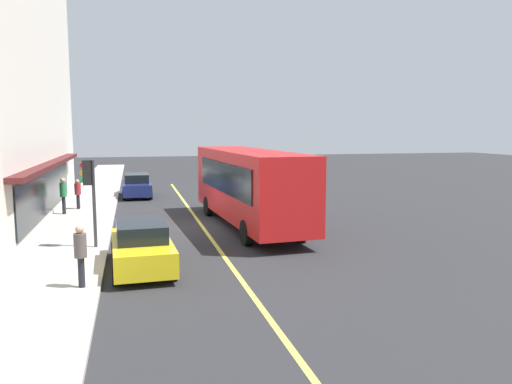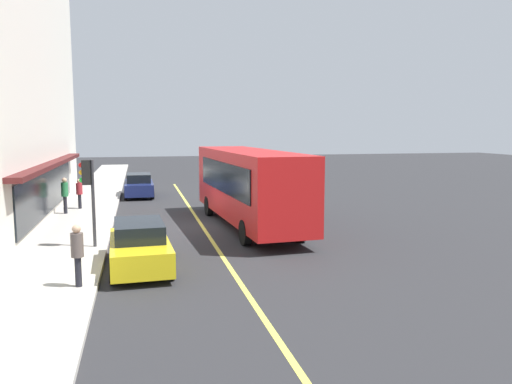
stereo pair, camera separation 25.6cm
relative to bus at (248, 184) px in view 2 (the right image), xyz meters
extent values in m
plane|color=#28282B|center=(0.77, 2.05, -1.99)|extent=(120.00, 120.00, 0.00)
cube|color=#B2ADA3|center=(0.77, 7.58, -1.91)|extent=(80.00, 3.07, 0.15)
cube|color=#D8D14C|center=(0.77, 2.05, -1.98)|extent=(36.00, 0.16, 0.01)
cube|color=#4C1919|center=(3.57, 8.87, 0.81)|extent=(16.55, 0.70, 0.20)
cube|color=black|center=(3.57, 9.09, -0.49)|extent=(14.19, 0.08, 2.00)
cube|color=red|center=(-0.04, 0.00, 0.01)|extent=(11.14, 3.19, 3.00)
cube|color=black|center=(5.40, 0.34, 0.37)|extent=(0.25, 2.10, 1.80)
cube|color=black|center=(-0.42, 1.25, 0.37)|extent=(8.79, 0.62, 1.32)
cube|color=black|center=(-0.26, -1.29, 0.37)|extent=(8.79, 0.62, 1.32)
cube|color=#0CF259|center=(5.47, 0.35, 1.26)|extent=(0.20, 1.90, 0.36)
cube|color=#2D2D33|center=(5.50, 0.35, -1.24)|extent=(0.31, 2.41, 0.40)
cylinder|color=black|center=(3.40, 1.35, -1.49)|extent=(1.02, 0.36, 1.00)
cylinder|color=black|center=(3.55, -0.91, -1.49)|extent=(1.02, 0.36, 1.00)
cylinder|color=black|center=(-3.62, 0.90, -1.49)|extent=(1.02, 0.36, 1.00)
cylinder|color=black|center=(-3.48, -1.35, -1.49)|extent=(1.02, 0.36, 1.00)
cylinder|color=#2D2D33|center=(-3.14, 6.49, -0.24)|extent=(0.12, 0.12, 3.20)
cube|color=black|center=(-3.14, 6.69, 0.91)|extent=(0.30, 0.30, 0.90)
sphere|color=red|center=(-3.14, 6.86, 1.18)|extent=(0.18, 0.18, 0.18)
sphere|color=orange|center=(-3.14, 6.86, 0.91)|extent=(0.18, 0.18, 0.18)
sphere|color=green|center=(-3.14, 6.86, 0.64)|extent=(0.18, 0.18, 0.18)
cube|color=yellow|center=(-6.07, 4.88, -1.39)|extent=(4.37, 1.98, 0.75)
cube|color=black|center=(-5.92, 4.89, -0.74)|extent=(2.47, 1.61, 0.55)
cylinder|color=black|center=(-7.45, 4.00, -1.67)|extent=(0.65, 0.25, 0.64)
cylinder|color=black|center=(-7.52, 5.64, -1.67)|extent=(0.65, 0.25, 0.64)
cylinder|color=black|center=(-4.62, 4.13, -1.67)|extent=(0.65, 0.25, 0.64)
cylinder|color=black|center=(-4.69, 5.76, -1.67)|extent=(0.65, 0.25, 0.64)
cube|color=navy|center=(11.66, 4.85, -1.39)|extent=(4.31, 1.82, 0.75)
cube|color=black|center=(11.81, 4.85, -0.74)|extent=(2.42, 1.52, 0.55)
cylinder|color=black|center=(10.24, 4.02, -1.67)|extent=(0.64, 0.22, 0.64)
cylinder|color=black|center=(10.24, 5.66, -1.67)|extent=(0.64, 0.22, 0.64)
cylinder|color=black|center=(13.08, 4.03, -1.67)|extent=(0.64, 0.22, 0.64)
cylinder|color=black|center=(13.07, 5.67, -1.67)|extent=(0.64, 0.22, 0.64)
cylinder|color=black|center=(6.33, 8.01, -1.45)|extent=(0.18, 0.18, 0.78)
cylinder|color=maroon|center=(6.33, 8.01, -0.75)|extent=(0.34, 0.34, 0.62)
sphere|color=tan|center=(6.33, 8.01, -0.33)|extent=(0.22, 0.22, 0.22)
cylinder|color=black|center=(4.80, 8.55, -1.39)|extent=(0.18, 0.18, 0.89)
cylinder|color=#26723F|center=(4.80, 8.55, -0.59)|extent=(0.34, 0.34, 0.71)
sphere|color=tan|center=(4.80, 8.55, -0.11)|extent=(0.25, 0.25, 0.25)
cylinder|color=black|center=(-8.01, 6.54, -1.42)|extent=(0.18, 0.18, 0.84)
cylinder|color=#594C47|center=(-8.01, 6.54, -0.67)|extent=(0.34, 0.34, 0.66)
sphere|color=tan|center=(-8.01, 6.54, -0.22)|extent=(0.23, 0.23, 0.23)
camera|label=1|loc=(-22.12, 5.10, 2.48)|focal=35.25mm
camera|label=2|loc=(-22.18, 4.85, 2.48)|focal=35.25mm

